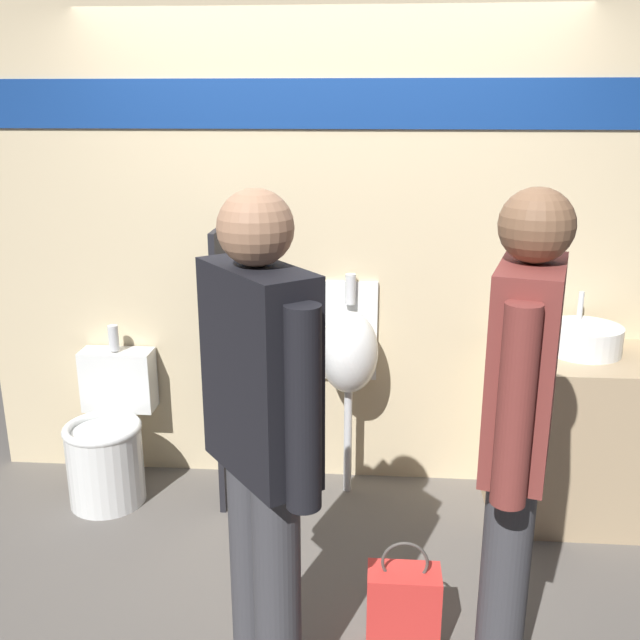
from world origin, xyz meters
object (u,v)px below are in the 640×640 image
cell_phone (542,362)px  person_with_lanyard (518,430)px  sink_basin (584,339)px  shopping_bag (403,610)px  urinal_near_counter (349,352)px  toilet (109,442)px  person_in_vest (261,436)px

cell_phone → person_with_lanyard: bearing=-106.9°
sink_basin → shopping_bag: 1.63m
urinal_near_counter → person_with_lanyard: person_with_lanyard is taller
urinal_near_counter → shopping_bag: size_ratio=2.46×
sink_basin → shopping_bag: sink_basin is taller
sink_basin → toilet: 2.52m
cell_phone → toilet: toilet is taller
sink_basin → toilet: sink_basin is taller
cell_phone → person_with_lanyard: 1.09m
toilet → cell_phone: bearing=-2.5°
person_in_vest → urinal_near_counter: bearing=-47.9°
cell_phone → shopping_bag: size_ratio=0.29×
cell_phone → shopping_bag: cell_phone is taller
urinal_near_counter → person_with_lanyard: 1.44m
sink_basin → person_with_lanyard: person_with_lanyard is taller
sink_basin → cell_phone: size_ratio=2.58×
cell_phone → person_in_vest: 1.64m
cell_phone → shopping_bag: (-0.67, -0.95, -0.68)m
cell_phone → person_in_vest: bearing=-135.5°
person_with_lanyard → shopping_bag: bearing=93.0°
person_with_lanyard → shopping_bag: size_ratio=3.71×
toilet → person_with_lanyard: 2.31m
cell_phone → person_with_lanyard: (-0.31, -1.03, 0.13)m
toilet → person_in_vest: (1.04, -1.24, 0.69)m
sink_basin → shopping_bag: bearing=-128.8°
sink_basin → person_in_vest: bearing=-136.8°
shopping_bag → sink_basin: bearing=51.2°
sink_basin → toilet: bearing=-178.1°
urinal_near_counter → toilet: bearing=-173.0°
sink_basin → cell_phone: bearing=-143.7°
toilet → person_in_vest: bearing=-50.2°
urinal_near_counter → sink_basin: bearing=-3.8°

